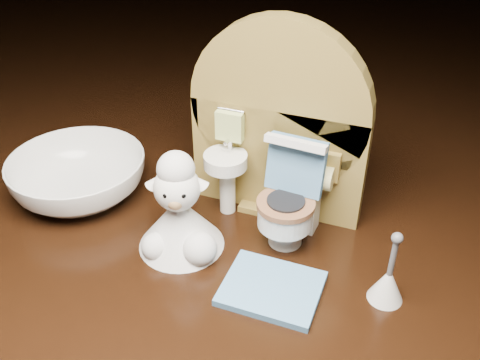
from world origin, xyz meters
name	(u,v)px	position (x,y,z in m)	size (l,w,h in m)	color
backdrop_panel	(277,133)	(0.00, 0.06, 0.07)	(0.13, 0.05, 0.15)	olive
toy_toilet	(291,203)	(0.02, 0.03, 0.03)	(0.04, 0.05, 0.08)	white
bath_mat	(272,288)	(0.03, -0.02, 0.00)	(0.06, 0.05, 0.00)	#5287B7
toilet_brush	(388,282)	(0.09, 0.00, 0.01)	(0.02, 0.02, 0.05)	white
plush_lamb	(180,216)	(-0.05, 0.00, 0.03)	(0.06, 0.06, 0.08)	silver
ceramic_bowl	(79,177)	(-0.15, 0.02, 0.02)	(0.11, 0.11, 0.03)	white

